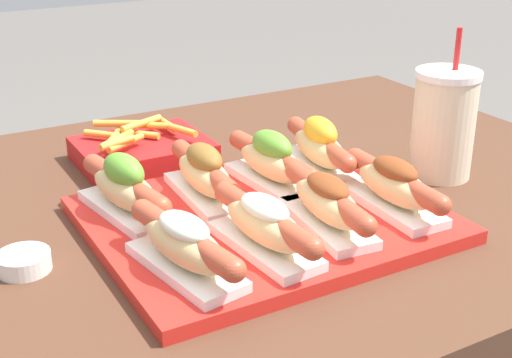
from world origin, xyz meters
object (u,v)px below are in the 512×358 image
Objects in this scene: hot_dog_0 at (185,244)px; serving_tray at (264,219)px; hot_dog_1 at (265,224)px; hot_dog_2 at (327,202)px; hot_dog_7 at (320,147)px; drink_cup at (444,124)px; sauce_bowl at (24,261)px; hot_dog_4 at (125,188)px; hot_dog_5 at (205,174)px; hot_dog_6 at (272,161)px; fries_basket at (144,149)px; hot_dog_3 at (394,185)px.

serving_tray is at bearing 29.87° from hot_dog_0.
hot_dog_0 is 0.99× the size of hot_dog_1.
hot_dog_2 is 0.19m from hot_dog_7.
hot_dog_0 is at bearing -167.54° from drink_cup.
serving_tray is at bearing -7.19° from sauce_bowl.
serving_tray is 0.18m from hot_dog_4.
hot_dog_1 is 0.28m from sauce_bowl.
hot_dog_7 reaches higher than hot_dog_1.
hot_dog_1 is 0.38m from drink_cup.
hot_dog_5 reaches higher than hot_dog_1.
drink_cup reaches higher than hot_dog_6.
hot_dog_4 is 3.25× the size of sauce_bowl.
serving_tray is 0.30m from sauce_bowl.
hot_dog_2 is 0.15m from hot_dog_6.
fries_basket is (-0.05, 0.29, 0.01)m from serving_tray.
hot_dog_6 is at bearing 86.80° from hot_dog_2.
serving_tray is 0.10m from hot_dog_2.
hot_dog_7 is 0.44m from sauce_bowl.
drink_cup reaches higher than sauce_bowl.
hot_dog_0 is at bearing -176.05° from hot_dog_2.
hot_dog_7 is (0.19, 0.01, 0.00)m from hot_dog_5.
hot_dog_6 is (0.01, 0.15, 0.00)m from hot_dog_2.
hot_dog_1 is 0.19m from hot_dog_6.
hot_dog_3 is 1.00× the size of hot_dog_5.
drink_cup is at bearing 3.18° from serving_tray.
hot_dog_4 is 0.99× the size of hot_dog_6.
hot_dog_1 is 1.00× the size of hot_dog_6.
sauce_bowl is (-0.15, 0.12, -0.04)m from hot_dog_0.
hot_dog_6 is (0.20, 0.16, 0.00)m from hot_dog_0.
hot_dog_2 is 1.00× the size of hot_dog_6.
hot_dog_4 is 0.30m from hot_dog_7.
drink_cup is at bearing 28.37° from hot_dog_3.
hot_dog_6 is 3.28× the size of sauce_bowl.
hot_dog_6 reaches higher than hot_dog_0.
hot_dog_1 is at bearing -164.23° from drink_cup.
hot_dog_6 reaches higher than hot_dog_5.
hot_dog_7 reaches higher than hot_dog_6.
hot_dog_0 is (-0.15, -0.08, 0.04)m from serving_tray.
hot_dog_6 is 0.24m from fries_basket.
hot_dog_2 is 0.91× the size of drink_cup.
fries_basket is at bearing 134.46° from hot_dog_7.
hot_dog_2 is at bearing -74.74° from fries_basket.
drink_cup reaches higher than hot_dog_5.
hot_dog_0 is at bearing -177.33° from hot_dog_3.
hot_dog_0 reaches higher than serving_tray.
drink_cup is at bearing -36.56° from fries_basket.
hot_dog_4 is at bearing 152.80° from hot_dog_3.
fries_basket is (-0.01, 0.21, -0.03)m from hot_dog_5.
drink_cup is at bearing -22.85° from hot_dog_7.
hot_dog_0 is at bearing -122.06° from hot_dog_5.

